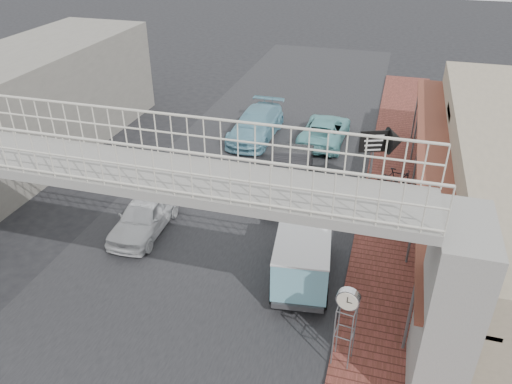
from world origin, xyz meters
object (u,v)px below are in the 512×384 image
Objects in this scene: white_hatchback at (145,215)px; arrow_sign at (393,142)px; motorcycle_far at (398,180)px; street_clock at (348,303)px; motorcycle_near at (371,185)px; angkot_curb at (325,130)px; angkot_far at (256,124)px; angkot_van at (303,250)px; dark_sedan at (289,174)px.

white_hatchback is 1.28× the size of arrow_sign.
motorcycle_far is 0.69× the size of street_clock.
motorcycle_near is at bearing 29.64° from white_hatchback.
angkot_far is (-3.58, -0.47, 0.09)m from angkot_curb.
street_clock is at bearing -68.33° from angkot_van.
angkot_far is 11.72m from angkot_van.
angkot_far is 15.36m from street_clock.
street_clock is at bearing -74.49° from dark_sedan.
angkot_van is 6.31m from motorcycle_near.
dark_sedan is 4.48m from arrow_sign.
angkot_far is 2.99× the size of motorcycle_far.
street_clock is (0.00, -9.19, 1.59)m from motorcycle_near.
dark_sedan is at bearing 166.13° from arrow_sign.
motorcycle_near is 2.12m from arrow_sign.
motorcycle_near is 1.28m from motorcycle_far.
white_hatchback is 0.81× the size of dark_sedan.
motorcycle_far is (9.08, 5.58, -0.06)m from white_hatchback.
street_clock reaches higher than dark_sedan.
angkot_curb reaches higher than motorcycle_far.
street_clock is at bearing -29.96° from white_hatchback.
angkot_van is 2.34× the size of motorcycle_far.
street_clock is 9.40m from arrow_sign.
angkot_van reaches higher than motorcycle_far.
angkot_van reaches higher than white_hatchback.
motorcycle_far is at bearing -76.37° from motorcycle_near.
arrow_sign is (0.62, 0.17, 2.02)m from motorcycle_near.
motorcycle_far is (4.50, 1.08, -0.19)m from dark_sedan.
arrow_sign is at bearing 150.85° from motorcycle_far.
motorcycle_near is (2.80, -5.17, -0.07)m from angkot_curb.
dark_sedan is 3.47m from motorcycle_near.
arrow_sign reaches higher than angkot_far.
arrow_sign is (8.64, 5.02, 1.92)m from white_hatchback.
dark_sedan is at bearing 74.80° from motorcycle_near.
angkot_far is at bearing 9.82° from angkot_curb.
arrow_sign reaches higher than dark_sedan.
dark_sedan is 2.67× the size of motorcycle_near.
angkot_van reaches higher than motorcycle_near.
angkot_van is at bearing -12.23° from white_hatchback.
dark_sedan reaches higher than motorcycle_far.
street_clock is (6.38, -13.90, 1.43)m from angkot_far.
arrow_sign is (4.07, 0.52, 1.80)m from dark_sedan.
angkot_van is (6.29, -1.19, 0.52)m from white_hatchback.
arrow_sign reaches higher than angkot_van.
motorcycle_far is (7.44, -3.98, -0.13)m from angkot_far.
angkot_van is 7.34m from motorcycle_far.
street_clock is at bearing -114.95° from arrow_sign.
angkot_curb is 2.56× the size of motorcycle_near.
arrow_sign is (2.35, 6.21, 1.40)m from angkot_van.
angkot_van is at bearing -65.16° from angkot_far.
dark_sedan is 1.57× the size of arrow_sign.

